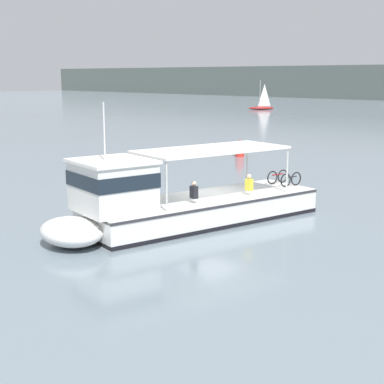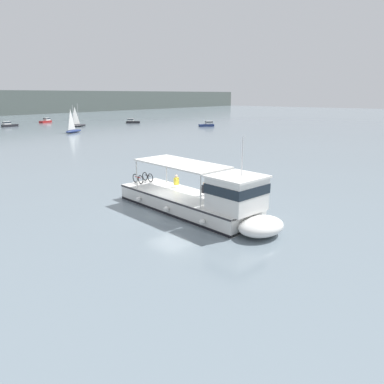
% 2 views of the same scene
% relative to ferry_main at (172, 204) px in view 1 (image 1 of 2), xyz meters
% --- Properties ---
extents(ground_plane, '(400.00, 400.00, 0.00)m').
position_rel_ferry_main_xyz_m(ground_plane, '(-0.24, 2.64, -1.01)').
color(ground_plane, slate).
extents(ferry_main, '(5.07, 13.03, 5.32)m').
position_rel_ferry_main_xyz_m(ferry_main, '(0.00, 0.00, 0.00)').
color(ferry_main, white).
rests_on(ferry_main, ground).
extents(sailboat_off_bow, '(4.12, 4.60, 5.40)m').
position_rel_ferry_main_xyz_m(sailboat_off_bow, '(-50.36, 70.19, -0.47)').
color(sailboat_off_bow, maroon).
rests_on(sailboat_off_bow, ground).
extents(channel_buoy, '(0.70, 0.70, 1.40)m').
position_rel_ferry_main_xyz_m(channel_buoy, '(-12.05, 18.62, -0.45)').
color(channel_buoy, red).
rests_on(channel_buoy, ground).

